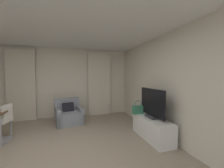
# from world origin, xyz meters

# --- Properties ---
(ground_plane) EXTENTS (12.00, 12.00, 0.00)m
(ground_plane) POSITION_xyz_m (0.00, 0.00, 0.00)
(ground_plane) COLOR gray
(wall_window) EXTENTS (5.12, 0.06, 2.60)m
(wall_window) POSITION_xyz_m (0.00, 3.03, 1.30)
(wall_window) COLOR beige
(wall_window) RESTS_ON ground
(wall_right) EXTENTS (0.06, 6.12, 2.60)m
(wall_right) POSITION_xyz_m (2.53, 0.00, 1.30)
(wall_right) COLOR beige
(wall_right) RESTS_ON ground
(ceiling) EXTENTS (5.12, 6.12, 0.06)m
(ceiling) POSITION_xyz_m (0.00, 0.00, 2.63)
(ceiling) COLOR white
(ceiling) RESTS_ON wall_left
(curtain_left_panel) EXTENTS (0.90, 0.06, 2.50)m
(curtain_left_panel) POSITION_xyz_m (-1.38, 2.90, 1.25)
(curtain_left_panel) COLOR beige
(curtain_left_panel) RESTS_ON ground
(curtain_right_panel) EXTENTS (0.90, 0.06, 2.50)m
(curtain_right_panel) POSITION_xyz_m (1.38, 2.90, 1.25)
(curtain_right_panel) COLOR beige
(curtain_right_panel) RESTS_ON ground
(armchair) EXTENTS (0.96, 0.94, 0.80)m
(armchair) POSITION_xyz_m (0.19, 2.18, 0.26)
(armchair) COLOR gray
(armchair) RESTS_ON ground
(desk_chair) EXTENTS (0.48, 0.48, 0.88)m
(desk_chair) POSITION_xyz_m (-1.33, 1.25, 0.39)
(desk_chair) COLOR gray
(desk_chair) RESTS_ON ground
(tv_console) EXTENTS (0.45, 1.26, 0.52)m
(tv_console) POSITION_xyz_m (2.18, 0.37, 0.26)
(tv_console) COLOR white
(tv_console) RESTS_ON ground
(tv_flatscreen) EXTENTS (0.20, 0.98, 0.72)m
(tv_flatscreen) POSITION_xyz_m (2.18, 0.38, 0.86)
(tv_flatscreen) COLOR #333338
(tv_flatscreen) RESTS_ON tv_console
(handbag_primary) EXTENTS (0.30, 0.14, 0.37)m
(handbag_primary) POSITION_xyz_m (2.03, 0.84, 0.64)
(handbag_primary) COLOR #387F5B
(handbag_primary) RESTS_ON tv_console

